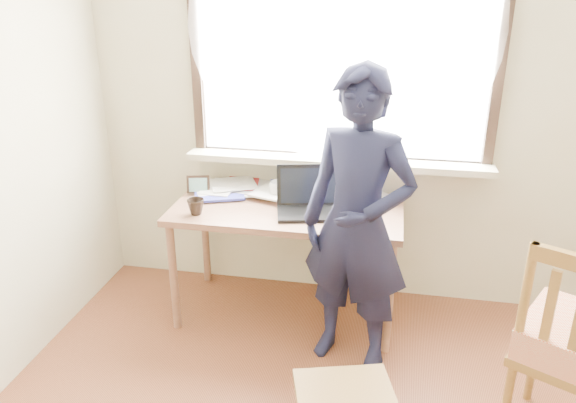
% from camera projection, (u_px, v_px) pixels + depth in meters
% --- Properties ---
extents(room_shell, '(3.52, 4.02, 2.61)m').
position_uv_depth(room_shell, '(342.00, 107.00, 1.57)').
color(room_shell, beige).
rests_on(room_shell, ground).
extents(desk, '(1.34, 0.67, 0.72)m').
position_uv_depth(desk, '(287.00, 218.00, 3.31)').
color(desk, brown).
rests_on(desk, ground).
extents(laptop, '(0.42, 0.37, 0.25)m').
position_uv_depth(laptop, '(309.00, 201.00, 3.22)').
color(laptop, black).
rests_on(laptop, desk).
extents(mug_white, '(0.18, 0.18, 0.10)m').
position_uv_depth(mug_white, '(280.00, 190.00, 3.40)').
color(mug_white, white).
rests_on(mug_white, desk).
extents(mug_dark, '(0.13, 0.13, 0.09)m').
position_uv_depth(mug_dark, '(196.00, 207.00, 3.17)').
color(mug_dark, black).
rests_on(mug_dark, desk).
extents(mouse, '(0.08, 0.06, 0.03)m').
position_uv_depth(mouse, '(366.00, 217.00, 3.11)').
color(mouse, black).
rests_on(mouse, desk).
extents(desk_clutter, '(0.77, 0.51, 0.06)m').
position_uv_depth(desk_clutter, '(249.00, 187.00, 3.51)').
color(desk_clutter, white).
rests_on(desk_clutter, desk).
extents(book_a, '(0.26, 0.32, 0.03)m').
position_uv_depth(book_a, '(238.00, 186.00, 3.58)').
color(book_a, white).
rests_on(book_a, desk).
extents(book_b, '(0.30, 0.30, 0.02)m').
position_uv_depth(book_b, '(362.00, 195.00, 3.45)').
color(book_b, white).
rests_on(book_b, desk).
extents(picture_frame, '(0.14, 0.05, 0.11)m').
position_uv_depth(picture_frame, '(198.00, 186.00, 3.46)').
color(picture_frame, black).
rests_on(picture_frame, desk).
extents(person, '(0.68, 0.55, 1.61)m').
position_uv_depth(person, '(357.00, 225.00, 2.83)').
color(person, black).
rests_on(person, ground).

